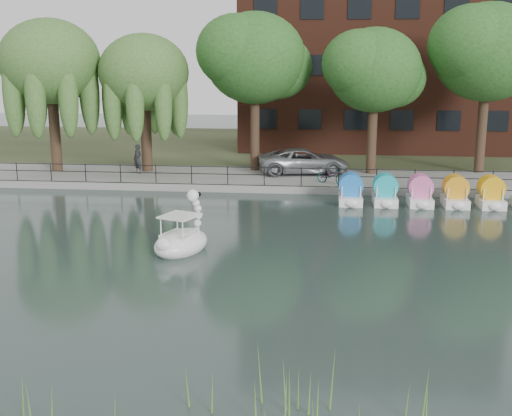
% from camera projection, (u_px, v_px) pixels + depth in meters
% --- Properties ---
extents(ground_plane, '(120.00, 120.00, 0.00)m').
position_uv_depth(ground_plane, '(230.00, 271.00, 22.06)').
color(ground_plane, '#394E4A').
extents(promenade, '(40.00, 6.00, 0.40)m').
position_uv_depth(promenade, '(268.00, 179.00, 37.51)').
color(promenade, gray).
rests_on(promenade, ground_plane).
extents(kerb, '(40.00, 0.25, 0.40)m').
position_uv_depth(kerb, '(264.00, 189.00, 34.65)').
color(kerb, gray).
rests_on(kerb, ground_plane).
extents(land_strip, '(60.00, 22.00, 0.36)m').
position_uv_depth(land_strip, '(283.00, 147.00, 51.06)').
color(land_strip, '#47512D').
rests_on(land_strip, ground_plane).
extents(railing, '(32.00, 0.05, 1.00)m').
position_uv_depth(railing, '(264.00, 171.00, 34.63)').
color(railing, black).
rests_on(railing, promenade).
extents(apartment_building, '(20.00, 10.07, 18.00)m').
position_uv_depth(apartment_building, '(377.00, 27.00, 48.22)').
color(apartment_building, '#4C1E16').
rests_on(apartment_building, land_strip).
extents(willow_left, '(5.88, 5.88, 9.01)m').
position_uv_depth(willow_left, '(50.00, 62.00, 37.74)').
color(willow_left, '#473323').
rests_on(willow_left, promenade).
extents(willow_mid, '(5.32, 5.32, 8.15)m').
position_uv_depth(willow_mid, '(144.00, 73.00, 37.82)').
color(willow_mid, '#473323').
rests_on(willow_mid, promenade).
extents(broadleaf_center, '(6.00, 6.00, 9.25)m').
position_uv_depth(broadleaf_center, '(255.00, 59.00, 37.96)').
color(broadleaf_center, '#473323').
rests_on(broadleaf_center, promenade).
extents(broadleaf_right, '(5.40, 5.40, 8.32)m').
position_uv_depth(broadleaf_right, '(375.00, 71.00, 36.94)').
color(broadleaf_right, '#473323').
rests_on(broadleaf_right, promenade).
extents(broadleaf_far, '(6.30, 6.30, 9.71)m').
position_uv_depth(broadleaf_far, '(488.00, 53.00, 37.03)').
color(broadleaf_far, '#473323').
rests_on(broadleaf_far, promenade).
extents(minivan, '(3.94, 6.57, 1.71)m').
position_uv_depth(minivan, '(304.00, 159.00, 38.04)').
color(minivan, gray).
rests_on(minivan, promenade).
extents(bicycle, '(1.33, 1.80, 1.00)m').
position_uv_depth(bicycle, '(331.00, 175.00, 35.04)').
color(bicycle, gray).
rests_on(bicycle, promenade).
extents(pedestrian, '(0.86, 0.79, 1.98)m').
position_uv_depth(pedestrian, '(138.00, 157.00, 38.00)').
color(pedestrian, black).
rests_on(pedestrian, promenade).
extents(swan_boat, '(2.51, 3.05, 2.23)m').
position_uv_depth(swan_boat, '(182.00, 238.00, 24.25)').
color(swan_boat, white).
rests_on(swan_boat, ground_plane).
extents(pedal_boat_row, '(9.65, 1.70, 1.40)m').
position_uv_depth(pedal_boat_row, '(438.00, 194.00, 31.59)').
color(pedal_boat_row, white).
rests_on(pedal_boat_row, ground_plane).
extents(reed_bank, '(24.00, 2.40, 1.20)m').
position_uv_depth(reed_bank, '(262.00, 403.00, 12.53)').
color(reed_bank, '#669938').
rests_on(reed_bank, ground_plane).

